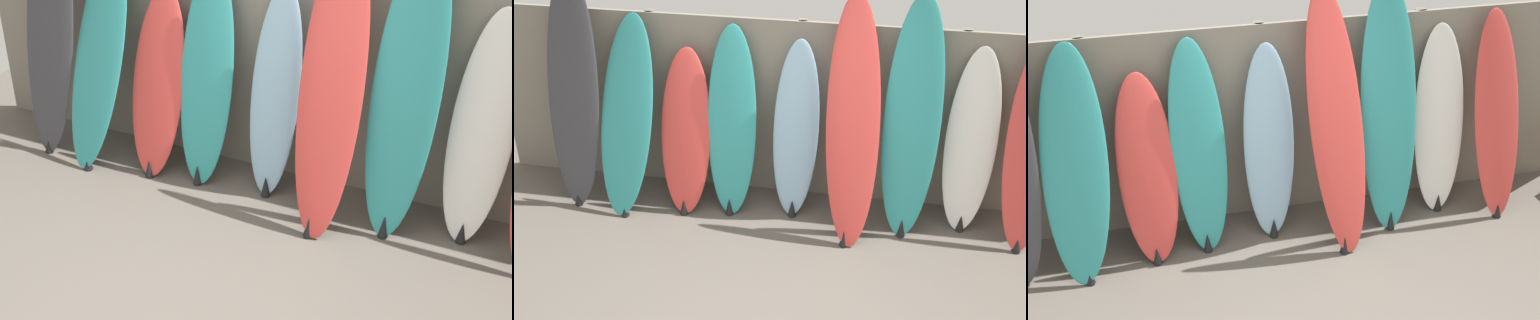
# 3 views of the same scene
# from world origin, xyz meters

# --- Properties ---
(ground) EXTENTS (7.68, 7.68, 0.00)m
(ground) POSITION_xyz_m (0.00, 0.00, 0.00)
(ground) COLOR #5B544C
(fence_back) EXTENTS (6.08, 0.11, 1.80)m
(fence_back) POSITION_xyz_m (-0.00, 2.01, 0.90)
(fence_back) COLOR gray
(fence_back) RESTS_ON ground
(surfboard_charcoal_0) EXTENTS (0.51, 0.58, 2.23)m
(surfboard_charcoal_0) POSITION_xyz_m (-2.10, 1.60, 1.11)
(surfboard_charcoal_0) COLOR #38383D
(surfboard_charcoal_0) RESTS_ON ground
(surfboard_teal_1) EXTENTS (0.61, 0.78, 1.84)m
(surfboard_teal_1) POSITION_xyz_m (-1.58, 1.56, 0.91)
(surfboard_teal_1) COLOR teal
(surfboard_teal_1) RESTS_ON ground
(surfboard_red_2) EXTENTS (0.50, 0.56, 1.55)m
(surfboard_red_2) POSITION_xyz_m (-1.03, 1.61, 0.77)
(surfboard_red_2) COLOR #D13D38
(surfboard_red_2) RESTS_ON ground
(surfboard_teal_3) EXTENTS (0.49, 0.55, 1.78)m
(surfboard_teal_3) POSITION_xyz_m (-0.60, 1.67, 0.88)
(surfboard_teal_3) COLOR teal
(surfboard_teal_3) RESTS_ON ground
(surfboard_skyblue_4) EXTENTS (0.47, 0.43, 1.70)m
(surfboard_skyblue_4) POSITION_xyz_m (0.00, 1.69, 0.84)
(surfboard_skyblue_4) COLOR #8CB7D6
(surfboard_skyblue_4) RESTS_ON ground
(surfboard_red_5) EXTENTS (0.57, 0.88, 2.15)m
(surfboard_red_5) POSITION_xyz_m (0.53, 1.50, 1.06)
(surfboard_red_5) COLOR #D13D38
(surfboard_red_5) RESTS_ON ground
(surfboard_teal_6) EXTENTS (0.52, 0.59, 2.17)m
(surfboard_teal_6) POSITION_xyz_m (1.04, 1.63, 1.07)
(surfboard_teal_6) COLOR teal
(surfboard_teal_6) RESTS_ON ground
(surfboard_white_7) EXTENTS (0.49, 0.45, 1.71)m
(surfboard_white_7) POSITION_xyz_m (1.58, 1.74, 0.84)
(surfboard_white_7) COLOR white
(surfboard_white_7) RESTS_ON ground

